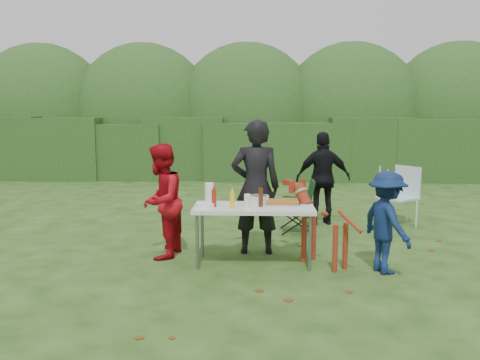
{
  "coord_description": "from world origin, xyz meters",
  "views": [
    {
      "loc": [
        0.35,
        -6.22,
        1.94
      ],
      "look_at": [
        0.12,
        0.5,
        1.0
      ],
      "focal_mm": 38.0,
      "sensor_mm": 36.0,
      "label": 1
    }
  ],
  "objects_px": {
    "dog": "(324,226)",
    "mustard_bottle": "(232,200)",
    "beer_bottle": "(261,197)",
    "person_red_jacket": "(161,201)",
    "camping_chair": "(297,206)",
    "folding_table": "(254,210)",
    "ketchup_bottle": "(214,198)",
    "child": "(387,222)",
    "person_black_puffy": "(323,178)",
    "lawn_chair": "(398,195)",
    "person_cook": "(256,187)",
    "paper_towel_roll": "(209,193)"
  },
  "relations": [
    {
      "from": "folding_table",
      "to": "lawn_chair",
      "type": "relative_size",
      "value": 1.52
    },
    {
      "from": "folding_table",
      "to": "mustard_bottle",
      "type": "height_order",
      "value": "mustard_bottle"
    },
    {
      "from": "child",
      "to": "person_cook",
      "type": "bearing_deg",
      "value": 40.37
    },
    {
      "from": "child",
      "to": "ketchup_bottle",
      "type": "height_order",
      "value": "child"
    },
    {
      "from": "camping_chair",
      "to": "lawn_chair",
      "type": "distance_m",
      "value": 1.86
    },
    {
      "from": "person_cook",
      "to": "camping_chair",
      "type": "height_order",
      "value": "person_cook"
    },
    {
      "from": "person_black_puffy",
      "to": "camping_chair",
      "type": "bearing_deg",
      "value": 48.0
    },
    {
      "from": "beer_bottle",
      "to": "person_cook",
      "type": "bearing_deg",
      "value": 97.14
    },
    {
      "from": "folding_table",
      "to": "dog",
      "type": "bearing_deg",
      "value": -3.23
    },
    {
      "from": "person_black_puffy",
      "to": "beer_bottle",
      "type": "bearing_deg",
      "value": 60.9
    },
    {
      "from": "folding_table",
      "to": "person_red_jacket",
      "type": "distance_m",
      "value": 1.24
    },
    {
      "from": "child",
      "to": "mustard_bottle",
      "type": "relative_size",
      "value": 6.11
    },
    {
      "from": "person_red_jacket",
      "to": "camping_chair",
      "type": "distance_m",
      "value": 2.39
    },
    {
      "from": "child",
      "to": "ketchup_bottle",
      "type": "relative_size",
      "value": 5.55
    },
    {
      "from": "person_black_puffy",
      "to": "beer_bottle",
      "type": "distance_m",
      "value": 2.56
    },
    {
      "from": "person_black_puffy",
      "to": "beer_bottle",
      "type": "relative_size",
      "value": 6.53
    },
    {
      "from": "person_black_puffy",
      "to": "child",
      "type": "height_order",
      "value": "person_black_puffy"
    },
    {
      "from": "folding_table",
      "to": "paper_towel_roll",
      "type": "distance_m",
      "value": 0.63
    },
    {
      "from": "person_cook",
      "to": "mustard_bottle",
      "type": "relative_size",
      "value": 9.04
    },
    {
      "from": "dog",
      "to": "lawn_chair",
      "type": "distance_m",
      "value": 2.84
    },
    {
      "from": "camping_chair",
      "to": "child",
      "type": "bearing_deg",
      "value": 115.9
    },
    {
      "from": "person_red_jacket",
      "to": "camping_chair",
      "type": "xyz_separation_m",
      "value": [
        1.89,
        1.43,
        -0.33
      ]
    },
    {
      "from": "lawn_chair",
      "to": "ketchup_bottle",
      "type": "bearing_deg",
      "value": 3.4
    },
    {
      "from": "child",
      "to": "lawn_chair",
      "type": "height_order",
      "value": "child"
    },
    {
      "from": "lawn_chair",
      "to": "beer_bottle",
      "type": "relative_size",
      "value": 4.12
    },
    {
      "from": "person_black_puffy",
      "to": "camping_chair",
      "type": "distance_m",
      "value": 0.86
    },
    {
      "from": "folding_table",
      "to": "lawn_chair",
      "type": "xyz_separation_m",
      "value": [
        2.42,
        2.33,
        -0.19
      ]
    },
    {
      "from": "folding_table",
      "to": "ketchup_bottle",
      "type": "bearing_deg",
      "value": -171.45
    },
    {
      "from": "dog",
      "to": "mustard_bottle",
      "type": "distance_m",
      "value": 1.19
    },
    {
      "from": "camping_chair",
      "to": "ketchup_bottle",
      "type": "height_order",
      "value": "ketchup_bottle"
    },
    {
      "from": "person_red_jacket",
      "to": "mustard_bottle",
      "type": "relative_size",
      "value": 7.51
    },
    {
      "from": "ketchup_bottle",
      "to": "beer_bottle",
      "type": "bearing_deg",
      "value": 3.8
    },
    {
      "from": "child",
      "to": "folding_table",
      "type": "bearing_deg",
      "value": 56.64
    },
    {
      "from": "camping_chair",
      "to": "mustard_bottle",
      "type": "relative_size",
      "value": 4.23
    },
    {
      "from": "person_red_jacket",
      "to": "beer_bottle",
      "type": "relative_size",
      "value": 6.26
    },
    {
      "from": "person_red_jacket",
      "to": "person_black_puffy",
      "type": "xyz_separation_m",
      "value": [
        2.36,
        2.05,
        0.03
      ]
    },
    {
      "from": "person_black_puffy",
      "to": "mustard_bottle",
      "type": "relative_size",
      "value": 7.84
    },
    {
      "from": "lawn_chair",
      "to": "mustard_bottle",
      "type": "height_order",
      "value": "lawn_chair"
    },
    {
      "from": "folding_table",
      "to": "person_cook",
      "type": "distance_m",
      "value": 0.54
    },
    {
      "from": "mustard_bottle",
      "to": "ketchup_bottle",
      "type": "bearing_deg",
      "value": 165.14
    },
    {
      "from": "dog",
      "to": "beer_bottle",
      "type": "xyz_separation_m",
      "value": [
        -0.79,
        0.01,
        0.36
      ]
    },
    {
      "from": "person_red_jacket",
      "to": "dog",
      "type": "bearing_deg",
      "value": 89.91
    },
    {
      "from": "child",
      "to": "mustard_bottle",
      "type": "bearing_deg",
      "value": 62.24
    },
    {
      "from": "mustard_bottle",
      "to": "person_black_puffy",
      "type": "bearing_deg",
      "value": 59.78
    },
    {
      "from": "ketchup_bottle",
      "to": "camping_chair",
      "type": "bearing_deg",
      "value": 56.25
    },
    {
      "from": "folding_table",
      "to": "child",
      "type": "height_order",
      "value": "child"
    },
    {
      "from": "mustard_bottle",
      "to": "camping_chair",
      "type": "bearing_deg",
      "value": 62.56
    },
    {
      "from": "person_cook",
      "to": "paper_towel_roll",
      "type": "relative_size",
      "value": 6.96
    },
    {
      "from": "child",
      "to": "mustard_bottle",
      "type": "distance_m",
      "value": 1.86
    },
    {
      "from": "lawn_chair",
      "to": "person_black_puffy",
      "type": "bearing_deg",
      "value": -34.53
    }
  ]
}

